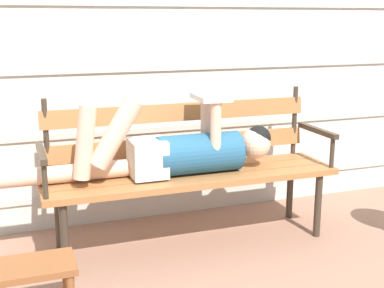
% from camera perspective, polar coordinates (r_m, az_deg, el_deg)
% --- Properties ---
extents(ground_plane, '(12.00, 12.00, 0.00)m').
position_cam_1_polar(ground_plane, '(3.11, 1.03, -11.92)').
color(ground_plane, '#936B56').
extents(house_siding, '(5.34, 0.08, 2.46)m').
position_cam_1_polar(house_siding, '(3.48, -3.03, 11.79)').
color(house_siding, beige).
rests_on(house_siding, ground).
extents(park_bench, '(1.76, 0.46, 0.90)m').
position_cam_1_polar(park_bench, '(3.14, -0.41, -2.02)').
color(park_bench, '#9E6638').
rests_on(park_bench, ground).
extents(reclining_person, '(1.63, 0.25, 0.49)m').
position_cam_1_polar(reclining_person, '(3.02, -1.69, -0.69)').
color(reclining_person, '#23567A').
extents(footstool, '(0.36, 0.24, 0.31)m').
position_cam_1_polar(footstool, '(2.43, -16.97, -13.97)').
color(footstool, brown).
rests_on(footstool, ground).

